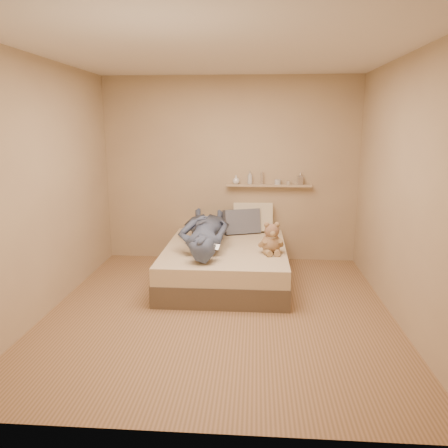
# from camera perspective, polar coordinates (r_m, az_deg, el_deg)

# --- Properties ---
(room) EXTENTS (3.80, 3.80, 3.80)m
(room) POSITION_cam_1_polar(r_m,az_deg,el_deg) (4.37, -0.62, 4.52)
(room) COLOR #9E7552
(room) RESTS_ON ground
(bed) EXTENTS (1.50, 1.90, 0.45)m
(bed) POSITION_cam_1_polar(r_m,az_deg,el_deg) (5.52, 0.21, -5.19)
(bed) COLOR brown
(bed) RESTS_ON floor
(game_console) EXTENTS (0.19, 0.12, 0.06)m
(game_console) POSITION_cam_1_polar(r_m,az_deg,el_deg) (4.86, -1.62, -3.00)
(game_console) COLOR #B0B2B7
(game_console) RESTS_ON bed
(teddy_bear) EXTENTS (0.31, 0.31, 0.38)m
(teddy_bear) POSITION_cam_1_polar(r_m,az_deg,el_deg) (5.15, 6.22, -2.15)
(teddy_bear) COLOR tan
(teddy_bear) RESTS_ON bed
(dark_plush) EXTENTS (0.17, 0.17, 0.26)m
(dark_plush) POSITION_cam_1_polar(r_m,az_deg,el_deg) (5.78, -3.40, -0.94)
(dark_plush) COLOR black
(dark_plush) RESTS_ON bed
(pillow_cream) EXTENTS (0.56, 0.30, 0.43)m
(pillow_cream) POSITION_cam_1_polar(r_m,az_deg,el_deg) (6.21, 3.79, 0.86)
(pillow_cream) COLOR beige
(pillow_cream) RESTS_ON bed
(pillow_grey) EXTENTS (0.54, 0.36, 0.36)m
(pillow_grey) POSITION_cam_1_polar(r_m,az_deg,el_deg) (6.08, 2.35, 0.33)
(pillow_grey) COLOR slate
(pillow_grey) RESTS_ON bed
(person) EXTENTS (0.71, 1.72, 0.40)m
(person) POSITION_cam_1_polar(r_m,az_deg,el_deg) (5.44, -2.53, -0.80)
(person) COLOR #444F6B
(person) RESTS_ON bed
(wall_shelf) EXTENTS (1.20, 0.12, 0.03)m
(wall_shelf) POSITION_cam_1_polar(r_m,az_deg,el_deg) (6.21, 5.89, 5.04)
(wall_shelf) COLOR tan
(wall_shelf) RESTS_ON wall_back
(shelf_bottles) EXTENTS (1.01, 0.14, 0.19)m
(shelf_bottles) POSITION_cam_1_polar(r_m,az_deg,el_deg) (6.20, 5.31, 5.85)
(shelf_bottles) COLOR white
(shelf_bottles) RESTS_ON wall_shelf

